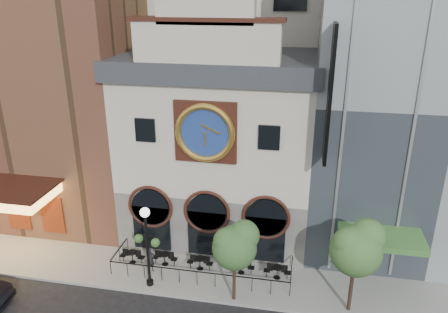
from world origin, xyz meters
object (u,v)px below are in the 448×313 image
at_px(tree_left, 235,244).
at_px(bistro_2, 200,262).
at_px(bistro_1, 165,258).
at_px(bistro_0, 132,256).
at_px(lamppost, 147,238).
at_px(bistro_4, 277,271).
at_px(bistro_3, 241,266).
at_px(tree_right, 357,247).
at_px(pedestrian, 150,260).

bearing_deg(tree_left, bistro_2, 138.02).
bearing_deg(bistro_1, bistro_0, -174.44).
xyz_separation_m(bistro_2, tree_left, (2.53, -2.27, 3.02)).
height_order(lamppost, tree_left, lamppost).
height_order(bistro_1, bistro_4, same).
xyz_separation_m(bistro_1, bistro_3, (4.77, 0.03, 0.00)).
xyz_separation_m(bistro_4, tree_left, (-2.14, -2.27, 3.02)).
xyz_separation_m(bistro_3, bistro_4, (2.14, -0.09, 0.00)).
distance_m(bistro_2, tree_right, 9.53).
xyz_separation_m(bistro_0, lamppost, (1.81, -1.84, 2.61)).
relative_size(pedestrian, tree_left, 0.34).
xyz_separation_m(pedestrian, tree_left, (5.36, -1.45, 2.68)).
xyz_separation_m(bistro_1, lamppost, (-0.24, -2.04, 2.61)).
bearing_deg(pedestrian, lamppost, -134.18).
height_order(bistro_1, tree_right, tree_right).
bearing_deg(bistro_3, bistro_1, -179.65).
bearing_deg(bistro_2, bistro_3, 1.82).
xyz_separation_m(bistro_0, bistro_2, (4.29, 0.15, 0.00)).
bearing_deg(tree_left, bistro_3, 90.03).
xyz_separation_m(lamppost, tree_left, (5.01, -0.28, 0.41)).
xyz_separation_m(pedestrian, tree_right, (11.51, -1.14, 3.08)).
xyz_separation_m(bistro_4, pedestrian, (-7.51, -0.82, 0.34)).
bearing_deg(bistro_4, lamppost, -164.53).
bearing_deg(bistro_2, tree_right, -12.76).
distance_m(bistro_0, bistro_2, 4.30).
distance_m(bistro_1, lamppost, 3.33).
bearing_deg(pedestrian, bistro_3, -51.27).
bearing_deg(bistro_3, bistro_4, -2.36).
relative_size(pedestrian, tree_right, 0.30).
bearing_deg(bistro_4, tree_right, -26.02).
bearing_deg(tree_right, bistro_4, 153.98).
relative_size(bistro_2, pedestrian, 0.98).
distance_m(bistro_1, tree_right, 11.62).
bearing_deg(bistro_4, bistro_2, 179.90).
xyz_separation_m(bistro_1, pedestrian, (-0.59, -0.87, 0.34)).
relative_size(bistro_2, tree_left, 0.33).
bearing_deg(bistro_3, tree_left, -89.97).
relative_size(lamppost, tree_right, 0.94).
xyz_separation_m(bistro_3, lamppost, (-5.01, -2.07, 2.61)).
height_order(bistro_2, bistro_3, same).
bearing_deg(bistro_2, lamppost, -141.34).
height_order(bistro_1, bistro_2, same).
bearing_deg(lamppost, bistro_4, 28.09).
bearing_deg(bistro_2, bistro_1, 178.69).
bearing_deg(bistro_1, bistro_3, 0.35).
height_order(tree_left, tree_right, tree_right).
distance_m(bistro_0, lamppost, 3.67).
distance_m(bistro_4, pedestrian, 7.56).
distance_m(bistro_4, lamppost, 7.87).
bearing_deg(pedestrian, tree_right, -66.50).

